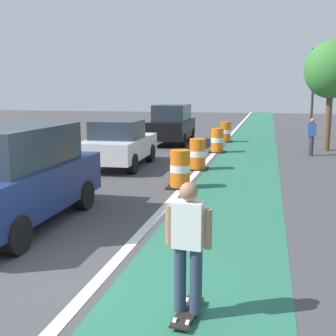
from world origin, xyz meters
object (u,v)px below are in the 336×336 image
at_px(traffic_light_corner, 314,77).
at_px(pedestrian_crossing, 312,136).
at_px(parked_suv_third, 172,124).
at_px(street_tree_sidewalk, 332,70).
at_px(skateboarder_on_lane, 188,246).
at_px(parked_sedan_second, 119,144).
at_px(traffic_barrel_mid, 198,155).
at_px(traffic_barrel_back, 217,141).
at_px(traffic_barrel_far, 226,132).
at_px(parked_suv_nearest, 16,176).
at_px(traffic_barrel_front, 180,169).

height_order(traffic_light_corner, pedestrian_crossing, traffic_light_corner).
distance_m(parked_suv_third, street_tree_sidewalk, 8.12).
distance_m(skateboarder_on_lane, pedestrian_crossing, 14.43).
relative_size(parked_sedan_second, traffic_light_corner, 0.82).
bearing_deg(parked_sedan_second, street_tree_sidewalk, 38.64).
bearing_deg(traffic_barrel_mid, pedestrian_crossing, 45.84).
bearing_deg(traffic_barrel_mid, traffic_barrel_back, 87.83).
height_order(parked_suv_third, traffic_light_corner, traffic_light_corner).
bearing_deg(traffic_barrel_far, parked_sedan_second, -109.25).
bearing_deg(pedestrian_crossing, traffic_barrel_far, 134.15).
distance_m(traffic_light_corner, street_tree_sidewalk, 5.06).
bearing_deg(pedestrian_crossing, traffic_barrel_back, 178.90).
distance_m(parked_sedan_second, pedestrian_crossing, 8.33).
distance_m(traffic_barrel_mid, traffic_light_corner, 12.62).
height_order(parked_suv_nearest, traffic_light_corner, traffic_light_corner).
relative_size(traffic_barrel_front, pedestrian_crossing, 0.68).
distance_m(parked_suv_third, pedestrian_crossing, 7.35).
distance_m(traffic_barrel_mid, traffic_barrel_far, 8.50).
height_order(skateboarder_on_lane, parked_suv_nearest, parked_suv_nearest).
bearing_deg(traffic_barrel_back, traffic_light_corner, 56.26).
xyz_separation_m(parked_suv_third, traffic_barrel_back, (2.73, -2.81, -0.50)).
bearing_deg(skateboarder_on_lane, traffic_barrel_back, 95.46).
bearing_deg(traffic_barrel_front, pedestrian_crossing, 60.07).
bearing_deg(traffic_light_corner, traffic_barrel_front, -108.52).
xyz_separation_m(parked_suv_third, traffic_barrel_mid, (2.56, -7.21, -0.50)).
bearing_deg(traffic_barrel_front, parked_suv_third, 104.10).
bearing_deg(parked_sedan_second, pedestrian_crossing, 31.98).
xyz_separation_m(skateboarder_on_lane, parked_suv_third, (-4.09, 17.08, 0.12)).
xyz_separation_m(parked_suv_third, pedestrian_crossing, (6.76, -2.89, -0.17)).
relative_size(traffic_barrel_mid, pedestrian_crossing, 0.68).
xyz_separation_m(traffic_barrel_front, street_tree_sidewalk, (5.07, 9.22, 3.14)).
relative_size(parked_suv_third, street_tree_sidewalk, 0.93).
bearing_deg(traffic_light_corner, pedestrian_crossing, -94.77).
bearing_deg(skateboarder_on_lane, traffic_barrel_far, 94.35).
height_order(traffic_barrel_far, street_tree_sidewalk, street_tree_sidewalk).
xyz_separation_m(parked_suv_nearest, street_tree_sidewalk, (7.60, 13.37, 2.63)).
distance_m(pedestrian_crossing, street_tree_sidewalk, 3.51).
xyz_separation_m(traffic_barrel_mid, street_tree_sidewalk, (5.06, 6.25, 3.14)).
bearing_deg(skateboarder_on_lane, parked_suv_third, 103.48).
height_order(parked_suv_third, traffic_barrel_back, parked_suv_third).
bearing_deg(parked_sedan_second, parked_suv_nearest, -87.31).
relative_size(skateboarder_on_lane, traffic_barrel_back, 1.55).
xyz_separation_m(parked_sedan_second, traffic_light_corner, (7.65, 11.39, 2.67)).
bearing_deg(parked_suv_third, traffic_barrel_front, -75.90).
distance_m(traffic_barrel_front, traffic_barrel_back, 7.37).
xyz_separation_m(parked_suv_nearest, pedestrian_crossing, (6.74, 11.44, -0.17)).
height_order(parked_suv_nearest, parked_sedan_second, parked_suv_nearest).
bearing_deg(traffic_light_corner, traffic_barrel_mid, -112.92).
distance_m(parked_sedan_second, traffic_barrel_mid, 2.89).
xyz_separation_m(pedestrian_crossing, street_tree_sidewalk, (0.87, 1.93, 2.80)).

